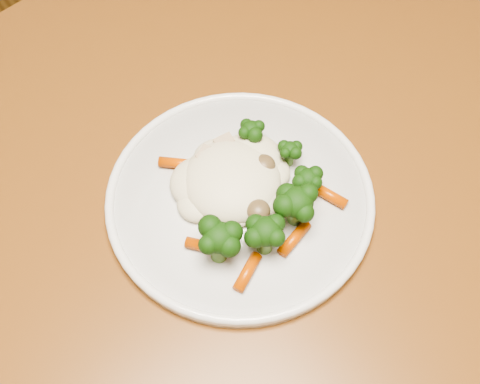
# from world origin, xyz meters

# --- Properties ---
(dining_table) EXTENTS (1.27, 0.95, 0.75)m
(dining_table) POSITION_xyz_m (0.28, 0.12, 0.65)
(dining_table) COLOR brown
(dining_table) RESTS_ON ground
(plate) EXTENTS (0.29, 0.29, 0.01)m
(plate) POSITION_xyz_m (0.17, 0.04, 0.76)
(plate) COLOR white
(plate) RESTS_ON dining_table
(meal) EXTENTS (0.17, 0.18, 0.05)m
(meal) POSITION_xyz_m (0.17, 0.04, 0.78)
(meal) COLOR beige
(meal) RESTS_ON plate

